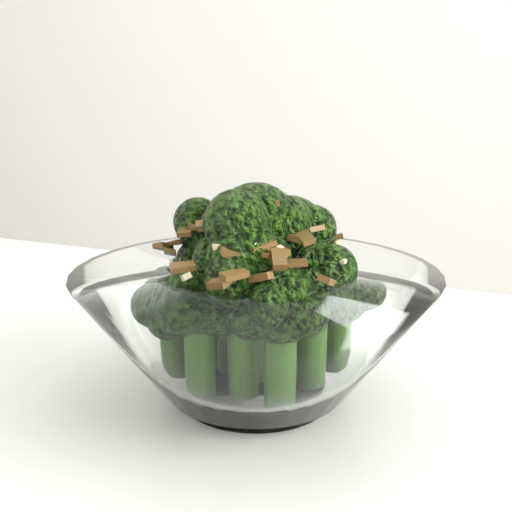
% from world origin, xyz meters
% --- Properties ---
extents(broccoli_dish, '(0.24, 0.24, 0.15)m').
position_xyz_m(broccoli_dish, '(0.04, -0.02, 0.81)').
color(broccoli_dish, white).
rests_on(broccoli_dish, table).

